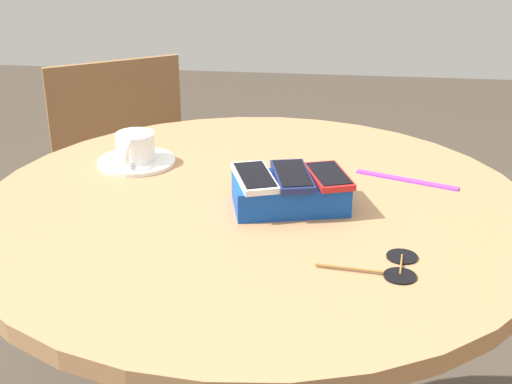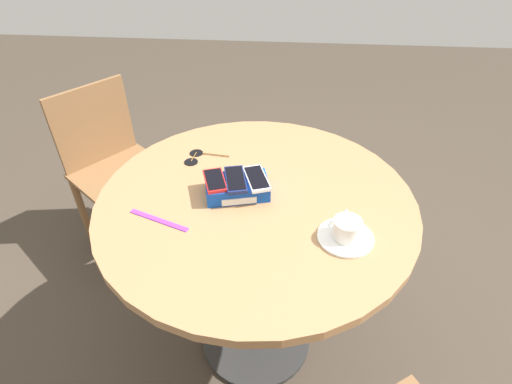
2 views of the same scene
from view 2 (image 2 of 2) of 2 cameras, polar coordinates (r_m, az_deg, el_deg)
name	(u,v)px [view 2 (image 2 of 2)]	position (r m, az deg, el deg)	size (l,w,h in m)	color
ground_plane	(256,337)	(1.84, 0.00, -20.03)	(8.00, 8.00, 0.00)	#42382D
round_table	(256,229)	(1.34, 0.00, -5.29)	(0.99, 0.99, 0.78)	#2D2D2D
phone_box	(237,187)	(1.25, -2.74, 0.65)	(0.21, 0.16, 0.05)	#0F42AD
phone_red	(215,181)	(1.22, -5.93, 1.53)	(0.09, 0.13, 0.01)	red
phone_navy	(235,179)	(1.22, -2.95, 1.80)	(0.09, 0.14, 0.01)	navy
phone_white	(257,178)	(1.23, 0.08, 1.96)	(0.10, 0.14, 0.01)	silver
saucer	(345,237)	(1.14, 12.63, -6.32)	(0.16, 0.16, 0.01)	white
coffee_cup	(347,228)	(1.11, 12.85, -5.01)	(0.08, 0.11, 0.06)	white
lanyard_strap	(159,220)	(1.20, -13.72, -3.92)	(0.20, 0.02, 0.00)	purple
sunglasses	(196,157)	(1.44, -8.56, 4.95)	(0.15, 0.11, 0.01)	black
chair_far_side	(117,169)	(2.09, -19.28, 3.14)	(0.57, 0.57, 0.83)	brown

